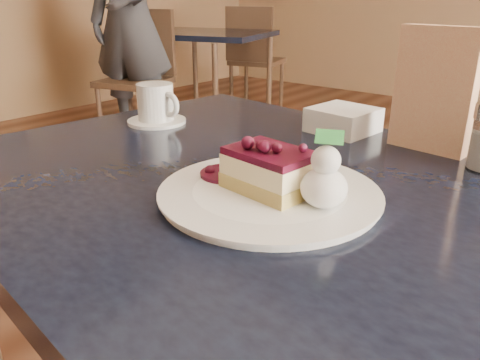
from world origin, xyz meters
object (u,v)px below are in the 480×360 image
Objects in this scene: main_table at (290,234)px; bg_table_far_left at (205,117)px; patron at (131,19)px; coffee_set at (157,106)px; dessert_plate at (269,194)px; cheesecake_slice at (270,171)px.

bg_table_far_left is at bearing 142.53° from main_table.
main_table is 3.04m from patron.
coffee_set is 2.57m from patron.
dessert_plate reaches higher than main_table.
coffee_set is (-0.48, 0.13, 0.13)m from main_table.
main_table is at bearing 90.00° from cheesecake_slice.
bg_table_far_left is (-2.01, 2.24, -0.78)m from coffee_set.
patron is at bearing 143.25° from coffee_set.
cheesecake_slice is at bearing -51.35° from patron.
cheesecake_slice is at bearing 90.00° from dessert_plate.
bg_table_far_left is at bearing 131.98° from coffee_set.
coffee_set is 3.11m from bg_table_far_left.
bg_table_far_left is (-2.49, 2.42, -0.78)m from cheesecake_slice.
dessert_plate is 0.51m from coffee_set.
main_table is 3.50m from bg_table_far_left.
main_table is 9.22× the size of coffee_set.
dessert_plate is 3.55m from bg_table_far_left.
patron is at bearing 151.86° from cheesecake_slice.
dessert_plate is (-0.01, -0.05, 0.09)m from main_table.
cheesecake_slice is (0.00, 0.00, 0.04)m from dessert_plate.
cheesecake_slice is 0.07× the size of bg_table_far_left.
dessert_plate is 0.18× the size of patron.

